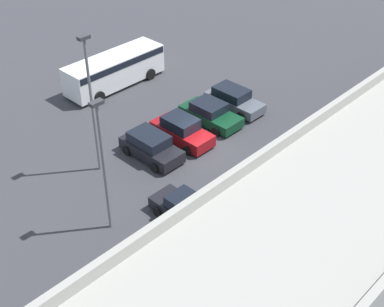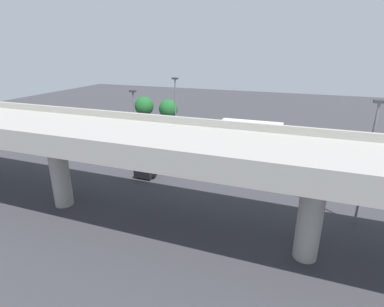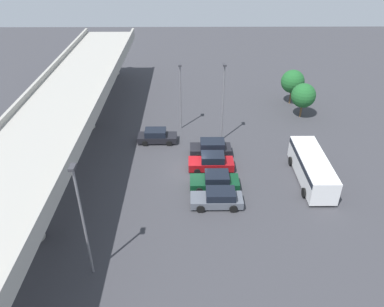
{
  "view_description": "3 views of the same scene",
  "coord_description": "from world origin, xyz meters",
  "px_view_note": "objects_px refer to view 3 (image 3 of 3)",
  "views": [
    {
      "loc": [
        21.42,
        19.59,
        20.18
      ],
      "look_at": [
        1.61,
        0.54,
        0.7
      ],
      "focal_mm": 50.0,
      "sensor_mm": 36.0,
      "label": 1
    },
    {
      "loc": [
        -8.14,
        29.23,
        12.18
      ],
      "look_at": [
        2.12,
        1.82,
        1.74
      ],
      "focal_mm": 28.0,
      "sensor_mm": 36.0,
      "label": 2
    },
    {
      "loc": [
        -30.79,
        0.45,
        21.13
      ],
      "look_at": [
        -0.2,
        0.2,
        2.09
      ],
      "focal_mm": 35.0,
      "sensor_mm": 36.0,
      "label": 3
    }
  ],
  "objects_px": {
    "parked_car_0": "(218,198)",
    "parked_car_4": "(157,136)",
    "parked_car_1": "(215,181)",
    "shuttle_bus": "(312,167)",
    "tree_front_left": "(303,96)",
    "tree_front_centre": "(293,82)",
    "lamp_post_mid_lot": "(82,216)",
    "lamp_post_near_aisle": "(223,98)",
    "lamp_post_by_overpass": "(180,92)",
    "parked_car_3": "(211,148)",
    "parked_car_2": "(211,162)"
  },
  "relations": [
    {
      "from": "parked_car_1",
      "to": "parked_car_2",
      "type": "distance_m",
      "value": 3.05
    },
    {
      "from": "tree_front_left",
      "to": "tree_front_centre",
      "type": "distance_m",
      "value": 4.16
    },
    {
      "from": "lamp_post_mid_lot",
      "to": "lamp_post_by_overpass",
      "type": "relative_size",
      "value": 1.14
    },
    {
      "from": "parked_car_4",
      "to": "lamp_post_mid_lot",
      "type": "bearing_deg",
      "value": -99.95
    },
    {
      "from": "parked_car_4",
      "to": "lamp_post_near_aisle",
      "type": "distance_m",
      "value": 8.51
    },
    {
      "from": "parked_car_3",
      "to": "lamp_post_by_overpass",
      "type": "distance_m",
      "value": 7.85
    },
    {
      "from": "shuttle_bus",
      "to": "tree_front_left",
      "type": "relative_size",
      "value": 1.91
    },
    {
      "from": "shuttle_bus",
      "to": "lamp_post_mid_lot",
      "type": "bearing_deg",
      "value": 120.72
    },
    {
      "from": "parked_car_2",
      "to": "lamp_post_mid_lot",
      "type": "height_order",
      "value": "lamp_post_mid_lot"
    },
    {
      "from": "parked_car_1",
      "to": "shuttle_bus",
      "type": "distance_m",
      "value": 9.28
    },
    {
      "from": "lamp_post_mid_lot",
      "to": "lamp_post_near_aisle",
      "type": "bearing_deg",
      "value": -29.2
    },
    {
      "from": "parked_car_3",
      "to": "parked_car_4",
      "type": "bearing_deg",
      "value": -24.87
    },
    {
      "from": "tree_front_left",
      "to": "lamp_post_near_aisle",
      "type": "bearing_deg",
      "value": 119.19
    },
    {
      "from": "parked_car_4",
      "to": "lamp_post_near_aisle",
      "type": "xyz_separation_m",
      "value": [
        0.4,
        -7.26,
        4.42
      ]
    },
    {
      "from": "parked_car_1",
      "to": "shuttle_bus",
      "type": "relative_size",
      "value": 0.54
    },
    {
      "from": "tree_front_left",
      "to": "parked_car_0",
      "type": "bearing_deg",
      "value": 146.14
    },
    {
      "from": "parked_car_0",
      "to": "parked_car_3",
      "type": "bearing_deg",
      "value": -88.98
    },
    {
      "from": "lamp_post_near_aisle",
      "to": "shuttle_bus",
      "type": "bearing_deg",
      "value": -134.65
    },
    {
      "from": "tree_front_left",
      "to": "lamp_post_mid_lot",
      "type": "bearing_deg",
      "value": 139.59
    },
    {
      "from": "parked_car_3",
      "to": "tree_front_centre",
      "type": "xyz_separation_m",
      "value": [
        13.12,
        -11.42,
        2.33
      ]
    },
    {
      "from": "lamp_post_near_aisle",
      "to": "lamp_post_mid_lot",
      "type": "xyz_separation_m",
      "value": [
        -18.75,
        10.48,
        0.08
      ]
    },
    {
      "from": "lamp_post_mid_lot",
      "to": "parked_car_1",
      "type": "bearing_deg",
      "value": -43.08
    },
    {
      "from": "parked_car_2",
      "to": "shuttle_bus",
      "type": "xyz_separation_m",
      "value": [
        -1.97,
        -9.35,
        0.71
      ]
    },
    {
      "from": "parked_car_1",
      "to": "lamp_post_by_overpass",
      "type": "distance_m",
      "value": 12.85
    },
    {
      "from": "parked_car_1",
      "to": "tree_front_left",
      "type": "bearing_deg",
      "value": -128.49
    },
    {
      "from": "parked_car_0",
      "to": "parked_car_4",
      "type": "height_order",
      "value": "parked_car_0"
    },
    {
      "from": "parked_car_2",
      "to": "parked_car_3",
      "type": "height_order",
      "value": "parked_car_2"
    },
    {
      "from": "parked_car_4",
      "to": "shuttle_bus",
      "type": "relative_size",
      "value": 0.52
    },
    {
      "from": "parked_car_2",
      "to": "lamp_post_by_overpass",
      "type": "xyz_separation_m",
      "value": [
        8.72,
        3.18,
        3.84
      ]
    },
    {
      "from": "parked_car_3",
      "to": "lamp_post_near_aisle",
      "type": "xyz_separation_m",
      "value": [
        3.15,
        -1.34,
        4.35
      ]
    },
    {
      "from": "lamp_post_near_aisle",
      "to": "tree_front_centre",
      "type": "bearing_deg",
      "value": -45.28
    },
    {
      "from": "parked_car_0",
      "to": "parked_car_2",
      "type": "distance_m",
      "value": 5.67
    },
    {
      "from": "lamp_post_mid_lot",
      "to": "tree_front_left",
      "type": "bearing_deg",
      "value": -40.41
    },
    {
      "from": "shuttle_bus",
      "to": "lamp_post_mid_lot",
      "type": "relative_size",
      "value": 0.93
    },
    {
      "from": "lamp_post_mid_lot",
      "to": "parked_car_4",
      "type": "bearing_deg",
      "value": -9.95
    },
    {
      "from": "parked_car_2",
      "to": "parked_car_3",
      "type": "relative_size",
      "value": 1.04
    },
    {
      "from": "parked_car_4",
      "to": "parked_car_1",
      "type": "bearing_deg",
      "value": -54.79
    },
    {
      "from": "parked_car_2",
      "to": "parked_car_4",
      "type": "distance_m",
      "value": 7.97
    },
    {
      "from": "parked_car_1",
      "to": "parked_car_3",
      "type": "height_order",
      "value": "parked_car_3"
    },
    {
      "from": "lamp_post_by_overpass",
      "to": "tree_front_left",
      "type": "height_order",
      "value": "lamp_post_by_overpass"
    },
    {
      "from": "parked_car_4",
      "to": "lamp_post_mid_lot",
      "type": "relative_size",
      "value": 0.48
    },
    {
      "from": "parked_car_3",
      "to": "parked_car_4",
      "type": "xyz_separation_m",
      "value": [
        2.74,
        5.92,
        -0.07
      ]
    },
    {
      "from": "parked_car_0",
      "to": "lamp_post_mid_lot",
      "type": "relative_size",
      "value": 0.5
    },
    {
      "from": "lamp_post_near_aisle",
      "to": "tree_front_centre",
      "type": "height_order",
      "value": "lamp_post_near_aisle"
    },
    {
      "from": "tree_front_centre",
      "to": "lamp_post_mid_lot",
      "type": "bearing_deg",
      "value": 144.42
    },
    {
      "from": "parked_car_2",
      "to": "shuttle_bus",
      "type": "bearing_deg",
      "value": 168.12
    },
    {
      "from": "parked_car_4",
      "to": "tree_front_centre",
      "type": "distance_m",
      "value": 20.35
    },
    {
      "from": "parked_car_3",
      "to": "lamp_post_near_aisle",
      "type": "height_order",
      "value": "lamp_post_near_aisle"
    },
    {
      "from": "parked_car_0",
      "to": "lamp_post_mid_lot",
      "type": "height_order",
      "value": "lamp_post_mid_lot"
    },
    {
      "from": "parked_car_1",
      "to": "parked_car_4",
      "type": "bearing_deg",
      "value": -54.79
    }
  ]
}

